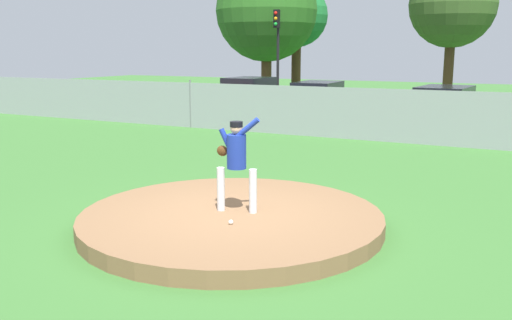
# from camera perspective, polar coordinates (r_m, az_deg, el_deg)

# --- Properties ---
(ground_plane) EXTENTS (80.00, 80.00, 0.00)m
(ground_plane) POSITION_cam_1_polar(r_m,az_deg,el_deg) (14.75, 9.01, -0.34)
(ground_plane) COLOR #386B2D
(asphalt_strip) EXTENTS (44.00, 7.00, 0.01)m
(asphalt_strip) POSITION_cam_1_polar(r_m,az_deg,el_deg) (22.89, 15.66, 3.47)
(asphalt_strip) COLOR #2B2B2D
(asphalt_strip) RESTS_ON ground_plane
(pitchers_mound) EXTENTS (5.06, 5.06, 0.26)m
(pitchers_mound) POSITION_cam_1_polar(r_m,az_deg,el_deg) (9.36, -2.54, -6.13)
(pitchers_mound) COLOR brown
(pitchers_mound) RESTS_ON ground_plane
(pitcher_youth) EXTENTS (0.81, 0.32, 1.61)m
(pitcher_youth) POSITION_cam_1_polar(r_m,az_deg,el_deg) (9.13, -2.07, 0.34)
(pitcher_youth) COLOR silver
(pitcher_youth) RESTS_ON pitchers_mound
(baseball) EXTENTS (0.07, 0.07, 0.07)m
(baseball) POSITION_cam_1_polar(r_m,az_deg,el_deg) (8.67, -2.61, -6.41)
(baseball) COLOR white
(baseball) RESTS_ON pitchers_mound
(chainlink_fence) EXTENTS (37.33, 0.07, 1.82)m
(chainlink_fence) POSITION_cam_1_polar(r_m,az_deg,el_deg) (18.42, 12.98, 4.51)
(chainlink_fence) COLOR gray
(chainlink_fence) RESTS_ON ground_plane
(parked_car_navy) EXTENTS (1.97, 4.54, 1.60)m
(parked_car_navy) POSITION_cam_1_polar(r_m,az_deg,el_deg) (24.29, 6.36, 6.07)
(parked_car_navy) COLOR #161E4C
(parked_car_navy) RESTS_ON ground_plane
(parked_car_charcoal) EXTENTS (2.25, 4.85, 1.60)m
(parked_car_charcoal) POSITION_cam_1_polar(r_m,az_deg,el_deg) (22.13, 18.78, 5.06)
(parked_car_charcoal) COLOR #232328
(parked_car_charcoal) RESTS_ON ground_plane
(parked_car_red) EXTENTS (2.03, 4.13, 1.73)m
(parked_car_red) POSITION_cam_1_polar(r_m,az_deg,el_deg) (25.32, -0.72, 6.43)
(parked_car_red) COLOR #A81919
(parked_car_red) RESTS_ON ground_plane
(traffic_cone_orange) EXTENTS (0.40, 0.40, 0.55)m
(traffic_cone_orange) POSITION_cam_1_polar(r_m,az_deg,el_deg) (26.62, -3.61, 5.45)
(traffic_cone_orange) COLOR orange
(traffic_cone_orange) RESTS_ON asphalt_strip
(traffic_light_near) EXTENTS (0.28, 0.46, 4.96)m
(traffic_light_near) POSITION_cam_1_polar(r_m,az_deg,el_deg) (29.04, 2.20, 12.12)
(traffic_light_near) COLOR black
(traffic_light_near) RESTS_ON ground_plane
(tree_bushy_near) EXTENTS (5.73, 5.73, 8.01)m
(tree_bushy_near) POSITION_cam_1_polar(r_m,az_deg,el_deg) (32.31, 1.10, 15.11)
(tree_bushy_near) COLOR #4C331E
(tree_bushy_near) RESTS_ON ground_plane
(tree_leaning_west) EXTENTS (3.82, 3.82, 6.95)m
(tree_leaning_west) POSITION_cam_1_polar(r_m,az_deg,el_deg) (35.27, 4.22, 14.51)
(tree_leaning_west) COLOR #4C331E
(tree_leaning_west) RESTS_ON ground_plane
(tree_broad_left) EXTENTS (4.37, 4.37, 7.42)m
(tree_broad_left) POSITION_cam_1_polar(r_m,az_deg,el_deg) (30.91, 19.60, 14.80)
(tree_broad_left) COLOR #4C331E
(tree_broad_left) RESTS_ON ground_plane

